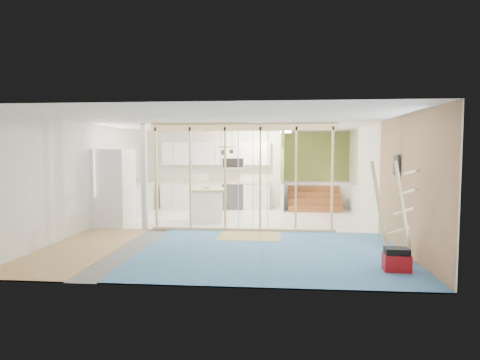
# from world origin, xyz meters

# --- Properties ---
(room) EXTENTS (7.01, 8.01, 2.61)m
(room) POSITION_xyz_m (0.00, 0.00, 1.30)
(room) COLOR slate
(room) RESTS_ON ground
(floor_overlays) EXTENTS (7.00, 8.00, 0.03)m
(floor_overlays) POSITION_xyz_m (0.07, 0.06, 0.01)
(floor_overlays) COLOR white
(floor_overlays) RESTS_ON room
(stud_frame) EXTENTS (4.66, 0.14, 2.60)m
(stud_frame) POSITION_xyz_m (-0.22, -0.00, 1.58)
(stud_frame) COLOR beige
(stud_frame) RESTS_ON room
(base_cabinets) EXTENTS (4.45, 2.24, 0.93)m
(base_cabinets) POSITION_xyz_m (-1.61, 3.36, 0.47)
(base_cabinets) COLOR silver
(base_cabinets) RESTS_ON room
(upper_cabinets) EXTENTS (3.60, 0.41, 0.85)m
(upper_cabinets) POSITION_xyz_m (-0.84, 3.82, 1.82)
(upper_cabinets) COLOR silver
(upper_cabinets) RESTS_ON room
(green_partition) EXTENTS (2.25, 1.51, 2.60)m
(green_partition) POSITION_xyz_m (2.04, 3.66, 0.94)
(green_partition) COLOR olive
(green_partition) RESTS_ON room
(pot_rack) EXTENTS (0.52, 0.52, 0.72)m
(pot_rack) POSITION_xyz_m (-0.31, 1.89, 2.00)
(pot_rack) COLOR black
(pot_rack) RESTS_ON room
(sheathing_panel) EXTENTS (0.02, 4.00, 2.60)m
(sheathing_panel) POSITION_xyz_m (3.48, -2.00, 1.30)
(sheathing_panel) COLOR tan
(sheathing_panel) RESTS_ON room
(electrical_panel) EXTENTS (0.04, 0.30, 0.40)m
(electrical_panel) POSITION_xyz_m (3.43, -1.40, 1.65)
(electrical_panel) COLOR #3D3E43
(electrical_panel) RESTS_ON room
(ceiling_light) EXTENTS (0.32, 0.32, 0.08)m
(ceiling_light) POSITION_xyz_m (1.40, 3.00, 2.54)
(ceiling_light) COLOR #FFEABF
(ceiling_light) RESTS_ON room
(fridge) EXTENTS (0.91, 0.87, 1.98)m
(fridge) POSITION_xyz_m (-3.05, 0.45, 0.99)
(fridge) COLOR white
(fridge) RESTS_ON room
(island) EXTENTS (1.04, 1.04, 0.91)m
(island) POSITION_xyz_m (-0.78, 1.29, 0.45)
(island) COLOR white
(island) RESTS_ON room
(bowl) EXTENTS (0.32, 0.32, 0.06)m
(bowl) POSITION_xyz_m (-0.80, 1.41, 0.94)
(bowl) COLOR silver
(bowl) RESTS_ON island
(soap_bottle_a) EXTENTS (0.13, 0.13, 0.29)m
(soap_bottle_a) POSITION_xyz_m (-1.89, 3.74, 1.07)
(soap_bottle_a) COLOR #9DA1AF
(soap_bottle_a) RESTS_ON base_cabinets
(soap_bottle_b) EXTENTS (0.10, 0.11, 0.18)m
(soap_bottle_b) POSITION_xyz_m (0.54, 3.62, 1.02)
(soap_bottle_b) COLOR silver
(soap_bottle_b) RESTS_ON base_cabinets
(toolbox) EXTENTS (0.42, 0.33, 0.39)m
(toolbox) POSITION_xyz_m (3.00, -3.02, 0.18)
(toolbox) COLOR #9E0E15
(toolbox) RESTS_ON room
(ladder) EXTENTS (0.93, 0.18, 1.75)m
(ladder) POSITION_xyz_m (3.09, -2.56, 0.89)
(ladder) COLOR beige
(ladder) RESTS_ON room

